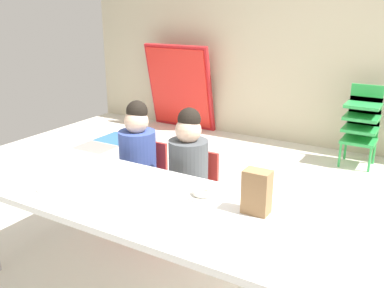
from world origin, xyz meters
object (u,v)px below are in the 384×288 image
at_px(kid_chair_green_stack, 362,121).
at_px(donut_powdered_on_plate, 203,192).
at_px(craft_table, 155,207).
at_px(folded_activity_table, 180,87).
at_px(paper_plate_near_edge, 203,195).
at_px(seated_child_near_camera, 138,152).
at_px(seated_child_middle_seat, 189,163).
at_px(paper_bag_brown, 257,192).
at_px(paper_plate_center_table, 54,188).

xyz_separation_m(kid_chair_green_stack, donut_powdered_on_plate, (-0.37, -2.54, 0.14)).
xyz_separation_m(craft_table, folded_activity_table, (-1.69, 2.93, 0.00)).
height_order(craft_table, paper_plate_near_edge, paper_plate_near_edge).
bearing_deg(folded_activity_table, seated_child_near_camera, -64.23).
bearing_deg(seated_child_near_camera, craft_table, -46.77).
bearing_deg(donut_powdered_on_plate, seated_child_near_camera, 150.05).
relative_size(paper_plate_near_edge, donut_powdered_on_plate, 1.54).
bearing_deg(seated_child_middle_seat, paper_plate_near_edge, -51.61).
xyz_separation_m(seated_child_near_camera, paper_bag_brown, (1.09, -0.47, 0.13)).
bearing_deg(folded_activity_table, kid_chair_green_stack, -5.44).
bearing_deg(seated_child_near_camera, paper_plate_near_edge, -29.95).
relative_size(seated_child_middle_seat, paper_plate_near_edge, 5.10).
bearing_deg(seated_child_near_camera, paper_bag_brown, -23.58).
height_order(folded_activity_table, paper_plate_center_table, folded_activity_table).
height_order(paper_plate_near_edge, donut_powdered_on_plate, donut_powdered_on_plate).
bearing_deg(folded_activity_table, paper_plate_center_table, -69.92).
bearing_deg(seated_child_middle_seat, donut_powdered_on_plate, -51.61).
bearing_deg(paper_bag_brown, craft_table, -164.87).
distance_m(craft_table, paper_plate_near_edge, 0.26).
relative_size(paper_plate_center_table, donut_powdered_on_plate, 1.54).
height_order(craft_table, kid_chair_green_stack, kid_chair_green_stack).
relative_size(paper_bag_brown, donut_powdered_on_plate, 1.88).
xyz_separation_m(kid_chair_green_stack, paper_plate_center_table, (-1.13, -2.88, 0.12)).
distance_m(folded_activity_table, paper_plate_near_edge, 3.34).
height_order(seated_child_near_camera, paper_bag_brown, seated_child_near_camera).
xyz_separation_m(seated_child_middle_seat, paper_plate_near_edge, (0.35, -0.44, 0.03)).
distance_m(paper_plate_near_edge, paper_plate_center_table, 0.83).
bearing_deg(seated_child_near_camera, donut_powdered_on_plate, -29.95).
bearing_deg(donut_powdered_on_plate, craft_table, -139.14).
bearing_deg(seated_child_middle_seat, paper_plate_center_table, -117.31).
bearing_deg(craft_table, donut_powdered_on_plate, 40.86).
height_order(seated_child_near_camera, paper_plate_near_edge, seated_child_near_camera).
bearing_deg(paper_plate_center_table, seated_child_middle_seat, 62.69).
relative_size(folded_activity_table, paper_bag_brown, 4.94).
bearing_deg(kid_chair_green_stack, paper_plate_near_edge, -98.36).
distance_m(folded_activity_table, paper_plate_center_table, 3.30).
relative_size(seated_child_middle_seat, kid_chair_green_stack, 1.15).
height_order(craft_table, folded_activity_table, folded_activity_table).
height_order(seated_child_near_camera, seated_child_middle_seat, same).
relative_size(paper_plate_near_edge, paper_plate_center_table, 1.00).
xyz_separation_m(folded_activity_table, paper_bag_brown, (2.20, -2.79, 0.15)).
height_order(craft_table, seated_child_middle_seat, seated_child_middle_seat).
relative_size(paper_bag_brown, paper_plate_near_edge, 1.22).
relative_size(craft_table, kid_chair_green_stack, 2.61).
bearing_deg(paper_bag_brown, paper_plate_center_table, -163.96).
relative_size(seated_child_near_camera, paper_bag_brown, 4.17).
bearing_deg(seated_child_middle_seat, paper_bag_brown, -35.37).
height_order(seated_child_middle_seat, paper_plate_near_edge, seated_child_middle_seat).
bearing_deg(kid_chair_green_stack, paper_bag_brown, -91.29).
relative_size(craft_table, donut_powdered_on_plate, 17.84).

